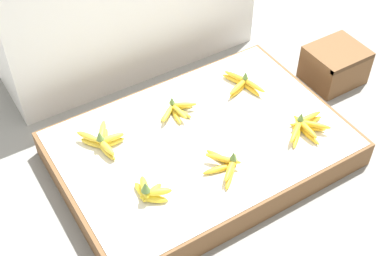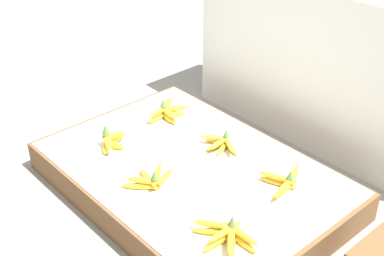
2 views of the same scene
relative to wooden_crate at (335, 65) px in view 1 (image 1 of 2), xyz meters
name	(u,v)px [view 1 (image 1 of 2)]	position (x,y,z in m)	size (l,w,h in m)	color
ground_plane	(201,158)	(-0.89, -0.11, -0.10)	(10.00, 10.00, 0.00)	gray
display_platform	(201,148)	(-0.89, -0.11, -0.03)	(1.25, 0.86, 0.13)	brown
wooden_crate	(335,65)	(0.00, 0.00, 0.00)	(0.28, 0.24, 0.19)	brown
banana_bunch_front_left	(149,192)	(-1.24, -0.28, 0.07)	(0.13, 0.16, 0.11)	yellow
banana_bunch_front_midleft	(225,165)	(-0.90, -0.31, 0.06)	(0.17, 0.24, 0.09)	gold
banana_bunch_front_midright	(305,127)	(-0.48, -0.31, 0.06)	(0.24, 0.18, 0.09)	gold
banana_bunch_middle_left	(103,141)	(-1.28, 0.08, 0.07)	(0.18, 0.22, 0.10)	gold
banana_bunch_middle_midleft	(176,110)	(-0.91, 0.08, 0.06)	(0.20, 0.13, 0.08)	gold
banana_bunch_middle_midright	(242,84)	(-0.54, 0.07, 0.06)	(0.17, 0.24, 0.09)	gold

